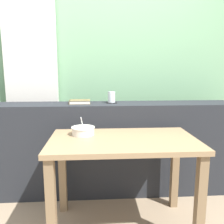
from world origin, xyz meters
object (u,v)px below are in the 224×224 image
Objects in this scene: coaster_square at (112,103)px; closed_book at (80,102)px; soup_bowl at (83,131)px; juice_glass at (112,98)px; breakfast_table at (123,155)px.

coaster_square is 0.50× the size of closed_book.
soup_bowl is (0.05, -0.46, -0.16)m from closed_book.
coaster_square is 0.96× the size of juice_glass.
closed_book reaches higher than breakfast_table.
breakfast_table is at bearing -22.97° from soup_bowl.
breakfast_table is 0.68m from coaster_square.
juice_glass is at bearing 0.00° from coaster_square.
closed_book is 1.11× the size of soup_bowl.
juice_glass is (0.00, 0.00, 0.05)m from coaster_square.
closed_book is at bearing -176.31° from coaster_square.
closed_book is 0.49m from soup_bowl.
coaster_square reaches higher than breakfast_table.
breakfast_table is at bearing -85.58° from juice_glass.
closed_book is (-0.35, 0.59, 0.32)m from breakfast_table.
breakfast_table is at bearing -85.58° from coaster_square.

